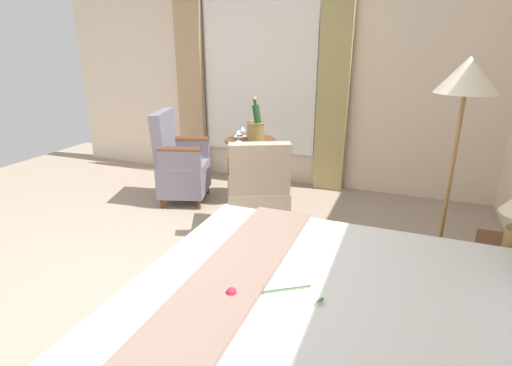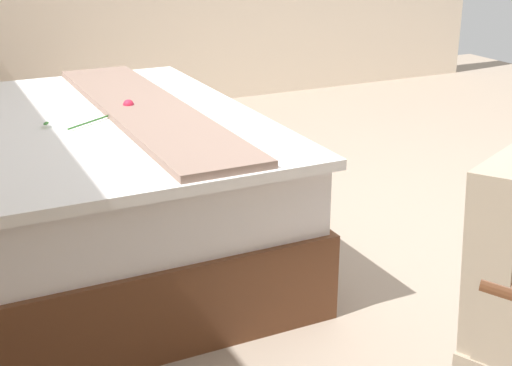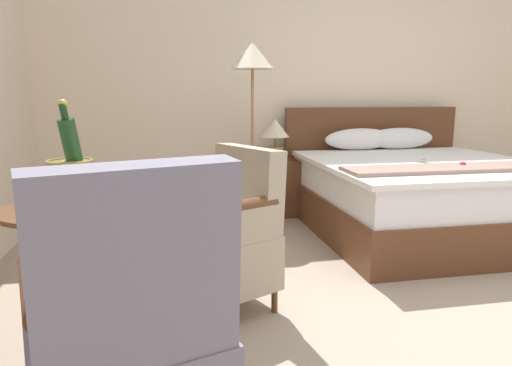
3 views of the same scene
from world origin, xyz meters
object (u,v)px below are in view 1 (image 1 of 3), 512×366
side_table_round (250,162)px  armchair_by_window (258,190)px  nightstand (507,291)px  wine_glass_near_edge (238,133)px  wine_glass_near_bucket (243,129)px  snack_plate (240,136)px  champagne_bucket (256,128)px  floor_lamp_brass (465,95)px  armchair_facing_bed (180,164)px

side_table_round → armchair_by_window: 0.83m
nightstand → wine_glass_near_edge: wine_glass_near_edge is taller
wine_glass_near_edge → armchair_by_window: 0.85m
nightstand → armchair_by_window: size_ratio=0.62×
wine_glass_near_bucket → snack_plate: 0.09m
champagne_bucket → wine_glass_near_edge: bearing=-48.8°
champagne_bucket → wine_glass_near_edge: size_ratio=3.46×
floor_lamp_brass → side_table_round: floor_lamp_brass is taller
side_table_round → snack_plate: (-0.06, -0.15, 0.28)m
snack_plate → armchair_facing_bed: size_ratio=0.14×
side_table_round → wine_glass_near_edge: (0.15, -0.08, 0.36)m
armchair_by_window → armchair_facing_bed: bearing=-110.8°
nightstand → snack_plate: snack_plate is taller
wine_glass_near_bucket → armchair_by_window: bearing=31.4°
side_table_round → wine_glass_near_edge: 0.40m
nightstand → wine_glass_near_bucket: (-1.63, -2.48, 0.52)m
floor_lamp_brass → nightstand: bearing=51.9°
floor_lamp_brass → armchair_facing_bed: (-0.91, -2.70, -1.00)m
floor_lamp_brass → side_table_round: size_ratio=2.31×
nightstand → wine_glass_near_bucket: bearing=-123.3°
floor_lamp_brass → champagne_bucket: floor_lamp_brass is taller
side_table_round → champagne_bucket: 0.41m
side_table_round → champagne_bucket: bearing=78.5°
nightstand → side_table_round: bearing=-123.1°
wine_glass_near_bucket → armchair_facing_bed: bearing=-55.5°
armchair_facing_bed → wine_glass_near_edge: bearing=104.0°
floor_lamp_brass → armchair_by_window: (-0.48, -1.58, -1.02)m
nightstand → champagne_bucket: bearing=-123.7°
nightstand → floor_lamp_brass: bearing=-128.1°
floor_lamp_brass → armchair_by_window: bearing=-106.9°
wine_glass_near_bucket → nightstand: bearing=56.7°
snack_plate → armchair_facing_bed: (0.37, -0.59, -0.30)m
armchair_by_window → nightstand: bearing=68.2°
wine_glass_near_bucket → armchair_by_window: 1.06m
armchair_facing_bed → armchair_by_window: bearing=69.2°
side_table_round → champagne_bucket: (0.02, 0.07, 0.40)m
wine_glass_near_bucket → wine_glass_near_edge: size_ratio=0.89×
snack_plate → armchair_facing_bed: bearing=-57.8°
side_table_round → armchair_facing_bed: (0.32, -0.74, -0.02)m
floor_lamp_brass → armchair_facing_bed: floor_lamp_brass is taller
nightstand → armchair_facing_bed: 3.32m
armchair_by_window → champagne_bucket: bearing=-157.3°
champagne_bucket → armchair_facing_bed: size_ratio=0.46×
champagne_bucket → armchair_by_window: 0.90m
champagne_bucket → armchair_facing_bed: champagne_bucket is taller
wine_glass_near_edge → nightstand: bearing=60.4°
champagne_bucket → floor_lamp_brass: bearing=57.3°
side_table_round → armchair_by_window: armchair_by_window is taller
nightstand → floor_lamp_brass: size_ratio=0.34×
wine_glass_near_edge → armchair_facing_bed: bearing=-76.0°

